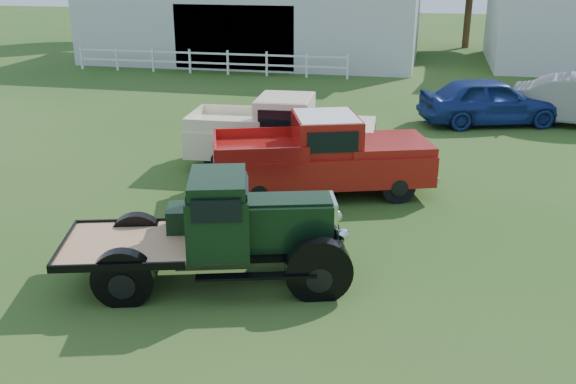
% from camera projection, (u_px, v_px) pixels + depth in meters
% --- Properties ---
extents(ground, '(120.00, 120.00, 0.00)m').
position_uv_depth(ground, '(265.00, 263.00, 12.39)').
color(ground, '#1D4A11').
extents(shed_left, '(18.80, 10.20, 5.60)m').
position_uv_depth(shed_left, '(258.00, 8.00, 36.66)').
color(shed_left, silver).
rests_on(shed_left, ground).
extents(fence_rail, '(14.20, 0.16, 1.20)m').
position_uv_depth(fence_rail, '(209.00, 62.00, 32.13)').
color(fence_rail, white).
rests_on(fence_rail, ground).
extents(vintage_flatbed, '(5.42, 3.33, 2.00)m').
position_uv_depth(vintage_flatbed, '(214.00, 229.00, 11.43)').
color(vintage_flatbed, black).
rests_on(vintage_flatbed, ground).
extents(red_pickup, '(5.88, 3.80, 2.00)m').
position_uv_depth(red_pickup, '(321.00, 154.00, 15.74)').
color(red_pickup, '#9D1611').
rests_on(red_pickup, ground).
extents(white_pickup, '(5.42, 2.35, 1.95)m').
position_uv_depth(white_pickup, '(281.00, 133.00, 17.75)').
color(white_pickup, beige).
rests_on(white_pickup, ground).
extents(misc_car_blue, '(5.24, 3.36, 1.66)m').
position_uv_depth(misc_car_blue, '(490.00, 101.00, 22.38)').
color(misc_car_blue, navy).
rests_on(misc_car_blue, ground).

